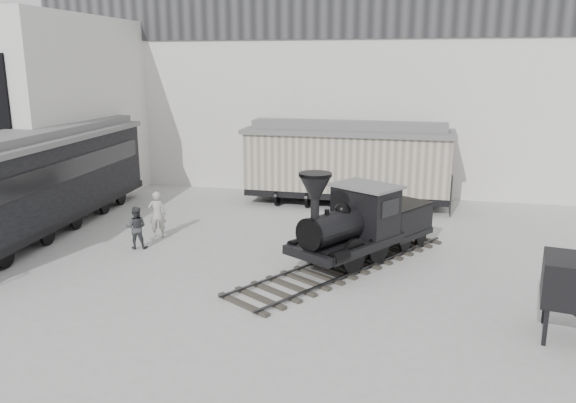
% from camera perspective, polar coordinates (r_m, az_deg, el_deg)
% --- Properties ---
extents(ground, '(90.00, 90.00, 0.00)m').
position_cam_1_polar(ground, '(17.27, -1.11, -9.35)').
color(ground, '#9E9E9B').
extents(north_wall, '(34.00, 2.51, 11.00)m').
position_cam_1_polar(north_wall, '(30.65, 5.83, 11.44)').
color(north_wall, silver).
rests_on(north_wall, ground).
extents(west_pavilion, '(7.00, 12.11, 9.00)m').
position_cam_1_polar(west_pavilion, '(31.41, -23.15, 8.54)').
color(west_pavilion, silver).
rests_on(west_pavilion, ground).
extents(locomotive, '(6.90, 9.28, 3.41)m').
position_cam_1_polar(locomotive, '(19.68, 7.22, -2.63)').
color(locomotive, black).
rests_on(locomotive, ground).
extents(boxcar, '(10.10, 3.28, 4.12)m').
position_cam_1_polar(boxcar, '(27.55, 6.03, 4.07)').
color(boxcar, black).
rests_on(boxcar, ground).
extents(passenger_coach, '(4.17, 14.91, 3.94)m').
position_cam_1_polar(passenger_coach, '(24.99, -23.98, 1.97)').
color(passenger_coach, black).
rests_on(passenger_coach, ground).
extents(visitor_a, '(0.81, 0.70, 1.89)m').
position_cam_1_polar(visitor_a, '(22.99, -13.15, -1.29)').
color(visitor_a, '#ADABA1').
rests_on(visitor_a, ground).
extents(visitor_b, '(0.92, 0.79, 1.62)m').
position_cam_1_polar(visitor_b, '(21.84, -15.16, -2.57)').
color(visitor_b, '#38393D').
rests_on(visitor_b, ground).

